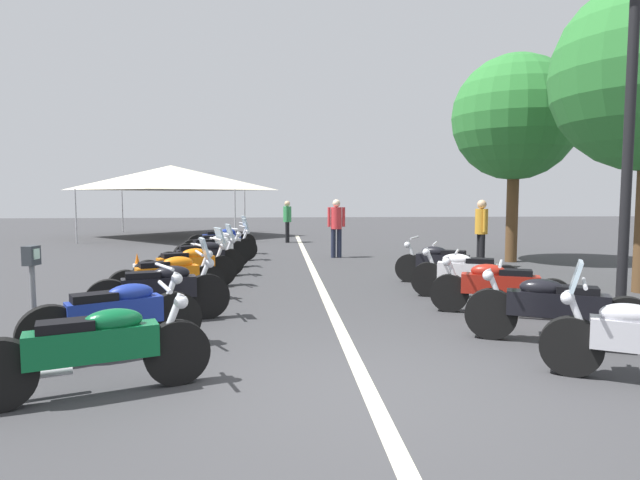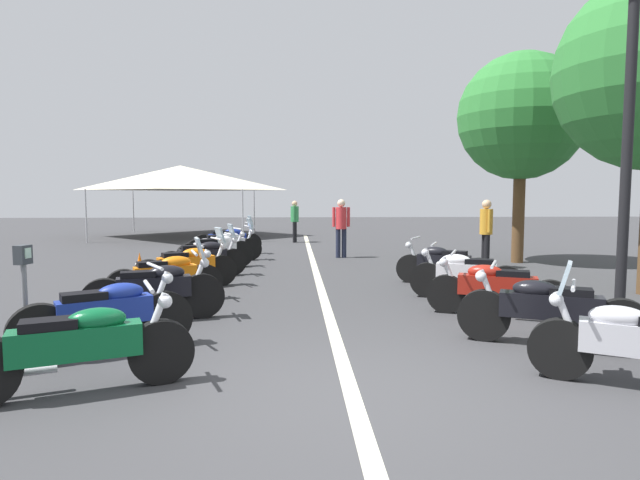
{
  "view_description": "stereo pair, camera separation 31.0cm",
  "coord_description": "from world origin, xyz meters",
  "px_view_note": "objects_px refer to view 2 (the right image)",
  "views": [
    {
      "loc": [
        -4.66,
        0.85,
        1.86
      ],
      "look_at": [
        6.01,
        0.0,
        0.95
      ],
      "focal_mm": 29.48,
      "sensor_mm": 36.0,
      "label": 1
    },
    {
      "loc": [
        -4.66,
        0.54,
        1.86
      ],
      "look_at": [
        6.01,
        0.0,
        0.95
      ],
      "focal_mm": 29.48,
      "sensor_mm": 36.0,
      "label": 2
    }
  ],
  "objects_px": {
    "motorcycle_left_row_8": "(228,240)",
    "motorcycle_left_row_3": "(167,277)",
    "motorcycle_right_row_2": "(496,288)",
    "street_lamp_twin_globe": "(632,60)",
    "motorcycle_right_row_1": "(548,310)",
    "bystander_2": "(341,223)",
    "motorcycle_left_row_1": "(107,315)",
    "bystander_1": "(295,218)",
    "motorcycle_right_row_3": "(465,274)",
    "traffic_cone_0": "(140,267)",
    "motorcycle_left_row_0": "(79,347)",
    "motorcycle_left_row_4": "(188,265)",
    "bystander_0": "(486,228)",
    "motorcycle_right_row_4": "(443,264)",
    "parking_meter": "(24,279)",
    "motorcycle_left_row_7": "(225,245)",
    "motorcycle_left_row_6": "(216,250)",
    "roadside_tree_0": "(522,117)",
    "motorcycle_right_row_0": "(635,342)",
    "event_tent": "(181,178)",
    "motorcycle_left_row_5": "(204,257)"
  },
  "relations": [
    {
      "from": "motorcycle_right_row_1",
      "to": "motorcycle_right_row_2",
      "type": "relative_size",
      "value": 1.02
    },
    {
      "from": "motorcycle_right_row_3",
      "to": "traffic_cone_0",
      "type": "distance_m",
      "value": 6.89
    },
    {
      "from": "motorcycle_left_row_0",
      "to": "motorcycle_left_row_5",
      "type": "bearing_deg",
      "value": 69.1
    },
    {
      "from": "motorcycle_left_row_3",
      "to": "bystander_2",
      "type": "bearing_deg",
      "value": 36.48
    },
    {
      "from": "motorcycle_left_row_3",
      "to": "event_tent",
      "type": "relative_size",
      "value": 0.28
    },
    {
      "from": "motorcycle_left_row_3",
      "to": "motorcycle_right_row_4",
      "type": "xyz_separation_m",
      "value": [
        1.55,
        -5.28,
        -0.01
      ]
    },
    {
      "from": "motorcycle_right_row_4",
      "to": "roadside_tree_0",
      "type": "height_order",
      "value": "roadside_tree_0"
    },
    {
      "from": "motorcycle_right_row_4",
      "to": "motorcycle_left_row_3",
      "type": "bearing_deg",
      "value": 45.12
    },
    {
      "from": "motorcycle_left_row_0",
      "to": "motorcycle_left_row_3",
      "type": "xyz_separation_m",
      "value": [
        4.22,
        0.2,
        -0.0
      ]
    },
    {
      "from": "motorcycle_left_row_4",
      "to": "bystander_0",
      "type": "xyz_separation_m",
      "value": [
        2.64,
        -7.02,
        0.56
      ]
    },
    {
      "from": "motorcycle_left_row_3",
      "to": "street_lamp_twin_globe",
      "type": "distance_m",
      "value": 7.78
    },
    {
      "from": "motorcycle_left_row_7",
      "to": "traffic_cone_0",
      "type": "height_order",
      "value": "motorcycle_left_row_7"
    },
    {
      "from": "motorcycle_right_row_2",
      "to": "bystander_1",
      "type": "xyz_separation_m",
      "value": [
        12.94,
        3.05,
        0.51
      ]
    },
    {
      "from": "motorcycle_left_row_4",
      "to": "motorcycle_right_row_2",
      "type": "xyz_separation_m",
      "value": [
        -2.68,
        -5.2,
        -0.02
      ]
    },
    {
      "from": "motorcycle_left_row_7",
      "to": "bystander_1",
      "type": "height_order",
      "value": "bystander_1"
    },
    {
      "from": "street_lamp_twin_globe",
      "to": "bystander_0",
      "type": "bearing_deg",
      "value": -3.11
    },
    {
      "from": "motorcycle_left_row_6",
      "to": "street_lamp_twin_globe",
      "type": "xyz_separation_m",
      "value": [
        -6.34,
        -6.55,
        3.22
      ]
    },
    {
      "from": "motorcycle_right_row_1",
      "to": "bystander_1",
      "type": "height_order",
      "value": "bystander_1"
    },
    {
      "from": "motorcycle_left_row_7",
      "to": "motorcycle_right_row_3",
      "type": "relative_size",
      "value": 1.11
    },
    {
      "from": "motorcycle_right_row_0",
      "to": "bystander_1",
      "type": "bearing_deg",
      "value": -49.07
    },
    {
      "from": "motorcycle_left_row_1",
      "to": "parking_meter",
      "type": "height_order",
      "value": "parking_meter"
    },
    {
      "from": "motorcycle_left_row_3",
      "to": "motorcycle_left_row_6",
      "type": "distance_m",
      "value": 4.3
    },
    {
      "from": "motorcycle_right_row_2",
      "to": "street_lamp_twin_globe",
      "type": "bearing_deg",
      "value": 175.33
    },
    {
      "from": "bystander_2",
      "to": "motorcycle_left_row_7",
      "type": "bearing_deg",
      "value": -82.11
    },
    {
      "from": "motorcycle_right_row_0",
      "to": "bystander_0",
      "type": "distance_m",
      "value": 8.56
    },
    {
      "from": "motorcycle_right_row_3",
      "to": "motorcycle_left_row_0",
      "type": "bearing_deg",
      "value": 62.22
    },
    {
      "from": "motorcycle_left_row_1",
      "to": "bystander_2",
      "type": "relative_size",
      "value": 1.06
    },
    {
      "from": "motorcycle_left_row_0",
      "to": "traffic_cone_0",
      "type": "height_order",
      "value": "motorcycle_left_row_0"
    },
    {
      "from": "motorcycle_left_row_8",
      "to": "motorcycle_right_row_3",
      "type": "height_order",
      "value": "motorcycle_left_row_8"
    },
    {
      "from": "motorcycle_left_row_1",
      "to": "bystander_0",
      "type": "distance_m",
      "value": 9.98
    },
    {
      "from": "motorcycle_left_row_7",
      "to": "event_tent",
      "type": "relative_size",
      "value": 0.31
    },
    {
      "from": "bystander_0",
      "to": "bystander_1",
      "type": "height_order",
      "value": "bystander_0"
    },
    {
      "from": "motorcycle_right_row_1",
      "to": "bystander_2",
      "type": "height_order",
      "value": "bystander_2"
    },
    {
      "from": "motorcycle_right_row_2",
      "to": "bystander_1",
      "type": "bearing_deg",
      "value": -54.35
    },
    {
      "from": "motorcycle_left_row_4",
      "to": "motorcycle_right_row_3",
      "type": "relative_size",
      "value": 1.01
    },
    {
      "from": "motorcycle_left_row_6",
      "to": "bystander_2",
      "type": "relative_size",
      "value": 1.07
    },
    {
      "from": "street_lamp_twin_globe",
      "to": "bystander_2",
      "type": "relative_size",
      "value": 3.15
    },
    {
      "from": "roadside_tree_0",
      "to": "bystander_2",
      "type": "bearing_deg",
      "value": 74.0
    },
    {
      "from": "motorcycle_left_row_6",
      "to": "bystander_1",
      "type": "relative_size",
      "value": 1.13
    },
    {
      "from": "motorcycle_left_row_8",
      "to": "motorcycle_left_row_3",
      "type": "bearing_deg",
      "value": -110.06
    },
    {
      "from": "motorcycle_left_row_1",
      "to": "motorcycle_left_row_4",
      "type": "xyz_separation_m",
      "value": [
        4.36,
        -0.07,
        -0.0
      ]
    },
    {
      "from": "street_lamp_twin_globe",
      "to": "roadside_tree_0",
      "type": "distance_m",
      "value": 7.3
    },
    {
      "from": "roadside_tree_0",
      "to": "motorcycle_left_row_4",
      "type": "bearing_deg",
      "value": 113.87
    },
    {
      "from": "motorcycle_left_row_0",
      "to": "street_lamp_twin_globe",
      "type": "xyz_separation_m",
      "value": [
        2.18,
        -6.58,
        3.23
      ]
    },
    {
      "from": "motorcycle_left_row_8",
      "to": "bystander_0",
      "type": "relative_size",
      "value": 1.2
    },
    {
      "from": "motorcycle_right_row_3",
      "to": "event_tent",
      "type": "distance_m",
      "value": 17.17
    },
    {
      "from": "motorcycle_left_row_1",
      "to": "traffic_cone_0",
      "type": "height_order",
      "value": "motorcycle_left_row_1"
    },
    {
      "from": "motorcycle_right_row_2",
      "to": "bystander_2",
      "type": "bearing_deg",
      "value": -55.35
    },
    {
      "from": "motorcycle_right_row_0",
      "to": "parking_meter",
      "type": "distance_m",
      "value": 6.51
    },
    {
      "from": "event_tent",
      "to": "motorcycle_left_row_0",
      "type": "bearing_deg",
      "value": -170.87
    }
  ]
}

